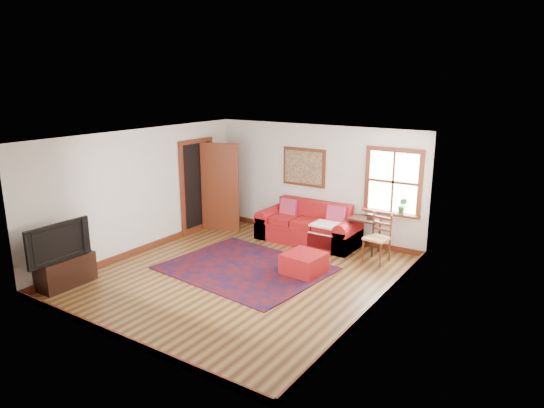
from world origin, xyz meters
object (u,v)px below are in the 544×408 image
Objects in this scene: red_leather_sofa at (309,229)px; side_table at (365,224)px; red_ottoman at (304,263)px; ladder_back_chair at (378,236)px; media_cabinet at (66,271)px.

side_table is at bearing 1.80° from red_leather_sofa.
side_table reaches higher than red_ottoman.
media_cabinet is at bearing -134.88° from ladder_back_chair.
red_leather_sofa is 3.04× the size of side_table.
ladder_back_chair reaches higher than red_leather_sofa.
ladder_back_chair reaches higher than media_cabinet.
red_ottoman is 4.15m from media_cabinet.
ladder_back_chair is (0.88, 1.35, 0.31)m from red_ottoman.
media_cabinet is at bearing -129.69° from side_table.
red_leather_sofa is 1.31m from side_table.
red_ottoman is (0.80, -1.62, -0.09)m from red_leather_sofa.
red_leather_sofa is 3.29× the size of red_ottoman.
ladder_back_chair is 0.99× the size of media_cabinet.
red_leather_sofa is at bearing -178.20° from side_table.
red_leather_sofa reaches higher than media_cabinet.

